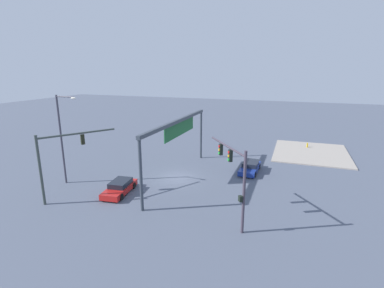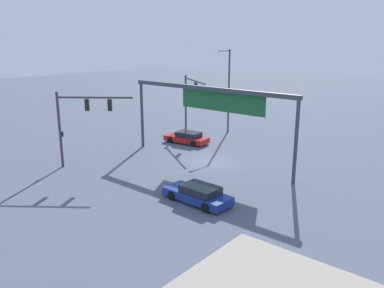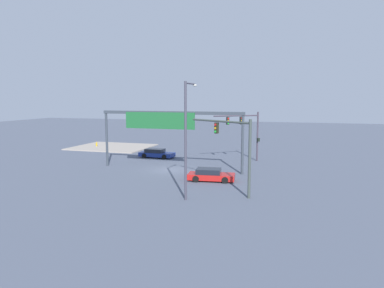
{
  "view_description": "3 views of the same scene",
  "coord_description": "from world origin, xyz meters",
  "px_view_note": "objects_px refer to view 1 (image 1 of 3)",
  "views": [
    {
      "loc": [
        -28.01,
        -11.72,
        11.83
      ],
      "look_at": [
        0.61,
        -1.43,
        3.92
      ],
      "focal_mm": 27.0,
      "sensor_mm": 36.0,
      "label": 1
    },
    {
      "loc": [
        20.08,
        -26.15,
        10.55
      ],
      "look_at": [
        -0.68,
        -1.27,
        1.82
      ],
      "focal_mm": 36.95,
      "sensor_mm": 36.0,
      "label": 2
    },
    {
      "loc": [
        -13.75,
        36.46,
        8.01
      ],
      "look_at": [
        -2.68,
        0.48,
        3.12
      ],
      "focal_mm": 32.62,
      "sensor_mm": 36.0,
      "label": 3
    }
  ],
  "objects_px": {
    "traffic_signal_near_corner": "(234,170)",
    "sedan_car_approaching": "(120,187)",
    "fire_hydrant_on_curb": "(307,145)",
    "streetlamp_curved_arm": "(63,134)",
    "sedan_car_waiting_far": "(250,167)",
    "traffic_signal_opposite_side": "(59,154)"
  },
  "relations": [
    {
      "from": "traffic_signal_near_corner",
      "to": "sedan_car_approaching",
      "type": "distance_m",
      "value": 12.34
    },
    {
      "from": "sedan_car_approaching",
      "to": "fire_hydrant_on_curb",
      "type": "relative_size",
      "value": 6.68
    },
    {
      "from": "streetlamp_curved_arm",
      "to": "sedan_car_waiting_far",
      "type": "relative_size",
      "value": 1.93
    },
    {
      "from": "traffic_signal_near_corner",
      "to": "traffic_signal_opposite_side",
      "type": "height_order",
      "value": "traffic_signal_opposite_side"
    },
    {
      "from": "sedan_car_waiting_far",
      "to": "traffic_signal_near_corner",
      "type": "bearing_deg",
      "value": 4.45
    },
    {
      "from": "sedan_car_waiting_far",
      "to": "sedan_car_approaching",
      "type": "bearing_deg",
      "value": -44.64
    },
    {
      "from": "streetlamp_curved_arm",
      "to": "sedan_car_waiting_far",
      "type": "bearing_deg",
      "value": 32.37
    },
    {
      "from": "traffic_signal_near_corner",
      "to": "streetlamp_curved_arm",
      "type": "height_order",
      "value": "streetlamp_curved_arm"
    },
    {
      "from": "traffic_signal_opposite_side",
      "to": "streetlamp_curved_arm",
      "type": "distance_m",
      "value": 4.34
    },
    {
      "from": "traffic_signal_opposite_side",
      "to": "fire_hydrant_on_curb",
      "type": "xyz_separation_m",
      "value": [
        27.11,
        -21.87,
        -3.96
      ]
    },
    {
      "from": "sedan_car_waiting_far",
      "to": "fire_hydrant_on_curb",
      "type": "bearing_deg",
      "value": 155.92
    },
    {
      "from": "traffic_signal_near_corner",
      "to": "traffic_signal_opposite_side",
      "type": "xyz_separation_m",
      "value": [
        -1.29,
        15.68,
        0.08
      ]
    },
    {
      "from": "traffic_signal_opposite_side",
      "to": "streetlamp_curved_arm",
      "type": "bearing_deg",
      "value": 70.88
    },
    {
      "from": "traffic_signal_near_corner",
      "to": "fire_hydrant_on_curb",
      "type": "xyz_separation_m",
      "value": [
        25.82,
        -6.19,
        -3.89
      ]
    },
    {
      "from": "traffic_signal_near_corner",
      "to": "sedan_car_waiting_far",
      "type": "distance_m",
      "value": 12.82
    },
    {
      "from": "traffic_signal_near_corner",
      "to": "sedan_car_approaching",
      "type": "bearing_deg",
      "value": 43.68
    },
    {
      "from": "traffic_signal_opposite_side",
      "to": "sedan_car_approaching",
      "type": "height_order",
      "value": "traffic_signal_opposite_side"
    },
    {
      "from": "traffic_signal_opposite_side",
      "to": "traffic_signal_near_corner",
      "type": "bearing_deg",
      "value": -52.21
    },
    {
      "from": "traffic_signal_opposite_side",
      "to": "sedan_car_waiting_far",
      "type": "distance_m",
      "value": 20.69
    },
    {
      "from": "streetlamp_curved_arm",
      "to": "fire_hydrant_on_curb",
      "type": "relative_size",
      "value": 13.18
    },
    {
      "from": "sedan_car_approaching",
      "to": "sedan_car_waiting_far",
      "type": "xyz_separation_m",
      "value": [
        10.45,
        -11.11,
        0.0
      ]
    },
    {
      "from": "traffic_signal_near_corner",
      "to": "streetlamp_curved_arm",
      "type": "relative_size",
      "value": 0.68
    }
  ]
}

